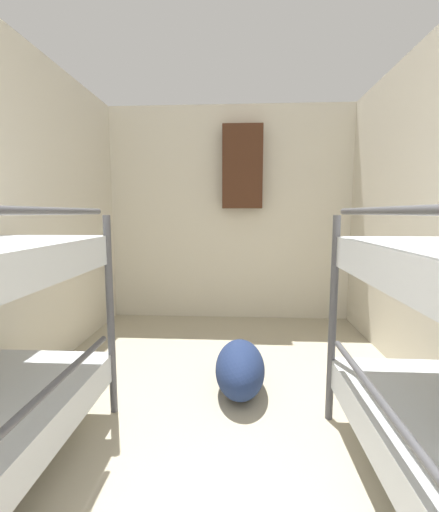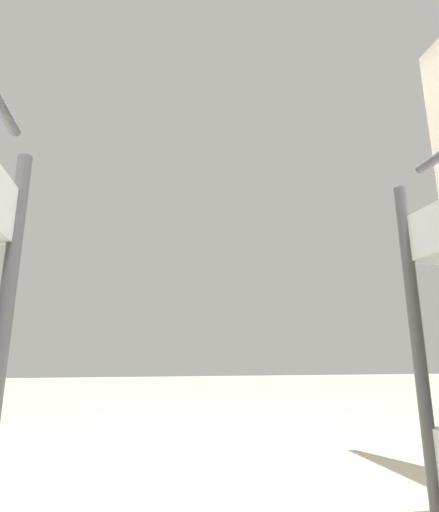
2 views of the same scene
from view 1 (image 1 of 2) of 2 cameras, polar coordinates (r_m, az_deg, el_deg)
The scene contains 3 objects.
wall_back at distance 4.00m, azimuth 1.69°, elevation 6.94°, with size 2.88×0.06×2.44m.
duffel_bag at distance 2.49m, azimuth 3.44°, elevation -18.16°, with size 0.34×0.64×0.34m.
hanging_coat at distance 3.88m, azimuth 3.84°, elevation 14.58°, with size 0.44×0.12×0.90m.
Camera 1 is at (0.11, 0.40, 1.23)m, focal length 24.00 mm.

